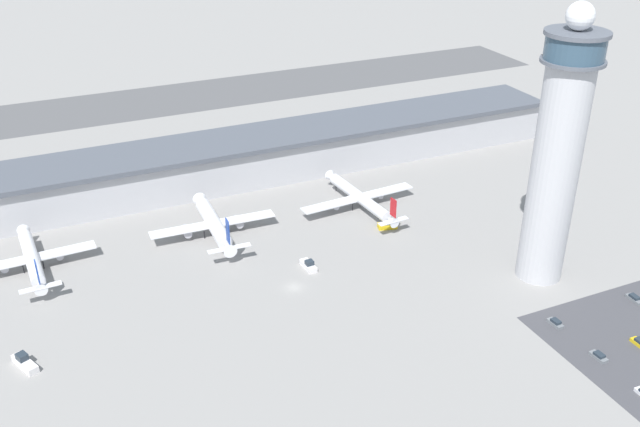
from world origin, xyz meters
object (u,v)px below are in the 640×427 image
at_px(airplane_gate_alpha, 32,258).
at_px(car_silver_sedan, 640,343).
at_px(car_maroon_suv, 634,299).
at_px(service_truck_catering, 387,225).
at_px(car_red_hatchback, 599,356).
at_px(control_tower, 557,154).
at_px(airplane_gate_charlie, 360,198).
at_px(service_truck_baggage, 309,265).
at_px(airplane_gate_bravo, 214,223).
at_px(car_white_wagon, 555,323).
at_px(service_truck_fuel, 25,363).

relative_size(airplane_gate_alpha, car_silver_sedan, 8.52).
bearing_deg(car_maroon_suv, service_truck_catering, 122.88).
distance_m(car_silver_sedan, car_red_hatchback, 12.11).
relative_size(control_tower, car_red_hatchback, 16.60).
bearing_deg(airplane_gate_charlie, service_truck_baggage, -138.01).
bearing_deg(control_tower, airplane_gate_bravo, 142.62).
height_order(airplane_gate_alpha, airplane_gate_charlie, airplane_gate_alpha).
bearing_deg(car_maroon_suv, car_white_wagon, 179.87).
bearing_deg(airplane_gate_bravo, airplane_gate_alpha, 178.03).
xyz_separation_m(airplane_gate_bravo, car_maroon_suv, (87.17, -75.90, -3.73)).
height_order(service_truck_fuel, service_truck_baggage, service_truck_fuel).
height_order(control_tower, car_silver_sedan, control_tower).
relative_size(service_truck_fuel, car_maroon_suv, 1.75).
distance_m(service_truck_baggage, car_silver_sedan, 83.86).
xyz_separation_m(service_truck_baggage, car_white_wagon, (43.75, -48.13, -0.33)).
xyz_separation_m(service_truck_baggage, car_silver_sedan, (56.31, -62.15, -0.32)).
height_order(service_truck_catering, service_truck_baggage, service_truck_catering).
bearing_deg(car_maroon_suv, car_red_hatchback, -150.95).
relative_size(control_tower, airplane_gate_alpha, 2.04).
bearing_deg(service_truck_fuel, airplane_gate_charlie, 20.33).
bearing_deg(airplane_gate_alpha, car_silver_sedan, -36.31).
distance_m(airplane_gate_bravo, car_maroon_suv, 115.64).
height_order(airplane_gate_charlie, service_truck_fuel, airplane_gate_charlie).
height_order(service_truck_catering, car_maroon_suv, service_truck_catering).
distance_m(airplane_gate_bravo, car_white_wagon, 97.97).
distance_m(airplane_gate_alpha, service_truck_fuel, 41.84).
bearing_deg(car_red_hatchback, airplane_gate_charlie, 99.90).
bearing_deg(airplane_gate_charlie, control_tower, -64.26).
distance_m(airplane_gate_bravo, airplane_gate_charlie, 47.04).
relative_size(car_maroon_suv, car_red_hatchback, 1.09).
relative_size(service_truck_catering, car_maroon_suv, 1.30).
relative_size(airplane_gate_alpha, service_truck_fuel, 4.26).
height_order(control_tower, airplane_gate_alpha, control_tower).
relative_size(airplane_gate_charlie, car_white_wagon, 9.19).
bearing_deg(control_tower, service_truck_baggage, 152.89).
height_order(service_truck_fuel, car_silver_sedan, service_truck_fuel).
xyz_separation_m(service_truck_fuel, car_red_hatchback, (117.76, -49.99, -0.58)).
relative_size(car_white_wagon, car_maroon_suv, 0.91).
bearing_deg(airplane_gate_charlie, car_maroon_suv, -61.57).
xyz_separation_m(car_white_wagon, car_silver_sedan, (12.56, -14.02, 0.01)).
bearing_deg(car_white_wagon, airplane_gate_bravo, 129.22).
xyz_separation_m(airplane_gate_charlie, car_maroon_suv, (40.15, -74.16, -3.44)).
distance_m(service_truck_catering, car_maroon_suv, 70.72).
height_order(airplane_gate_bravo, car_silver_sedan, airplane_gate_bravo).
xyz_separation_m(service_truck_catering, car_red_hatchback, (13.58, -73.17, -0.45)).
relative_size(control_tower, service_truck_catering, 11.67).
relative_size(service_truck_baggage, car_red_hatchback, 1.51).
bearing_deg(service_truck_baggage, car_red_hatchback, -54.50).
distance_m(control_tower, car_white_wagon, 41.28).
distance_m(car_maroon_suv, car_silver_sedan, 18.87).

